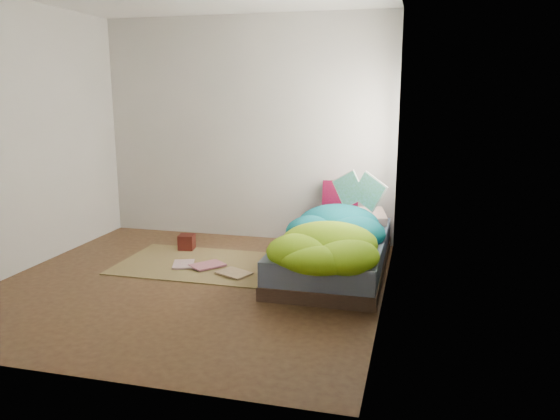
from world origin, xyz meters
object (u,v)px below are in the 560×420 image
(bed, at_px, (334,254))
(floor_book_a, at_px, (173,265))
(wooden_box, at_px, (187,242))
(floor_book_b, at_px, (202,263))
(open_book, at_px, (359,181))
(pillow_magenta, at_px, (340,199))

(bed, xyz_separation_m, floor_book_a, (-1.59, -0.31, -0.15))
(bed, distance_m, wooden_box, 1.72)
(wooden_box, distance_m, floor_book_a, 0.60)
(wooden_box, relative_size, floor_book_b, 0.52)
(floor_book_b, bearing_deg, wooden_box, 167.10)
(bed, distance_m, open_book, 0.82)
(pillow_magenta, height_order, floor_book_b, pillow_magenta)
(open_book, xyz_separation_m, floor_book_b, (-1.50, -0.64, -0.81))
(open_book, distance_m, floor_book_b, 1.82)
(pillow_magenta, distance_m, floor_book_b, 1.75)
(bed, relative_size, pillow_magenta, 4.96)
(bed, distance_m, floor_book_a, 1.62)
(open_book, relative_size, floor_book_a, 1.77)
(wooden_box, bearing_deg, open_book, 5.31)
(floor_book_a, relative_size, floor_book_b, 0.89)
(open_book, bearing_deg, bed, -87.62)
(bed, distance_m, floor_book_b, 1.35)
(floor_book_b, bearing_deg, floor_book_a, -117.19)
(wooden_box, bearing_deg, floor_book_a, -79.39)
(open_book, distance_m, wooden_box, 2.02)
(bed, relative_size, wooden_box, 12.12)
(open_book, relative_size, floor_book_b, 1.57)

